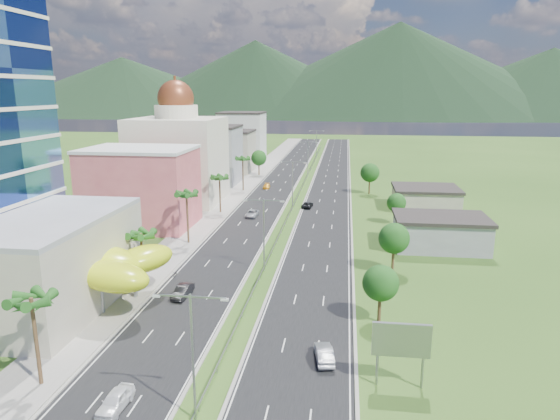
% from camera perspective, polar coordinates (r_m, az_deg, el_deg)
% --- Properties ---
extents(ground, '(500.00, 500.00, 0.00)m').
position_cam_1_polar(ground, '(66.10, -3.24, -9.93)').
color(ground, '#2D5119').
rests_on(ground, ground).
extents(road_left, '(11.00, 260.00, 0.04)m').
position_cam_1_polar(road_left, '(153.03, 0.22, 3.61)').
color(road_left, black).
rests_on(road_left, ground).
extents(road_right, '(11.00, 260.00, 0.04)m').
position_cam_1_polar(road_right, '(151.90, 5.86, 3.47)').
color(road_right, black).
rests_on(road_right, ground).
extents(sidewalk_left, '(7.00, 260.00, 0.12)m').
position_cam_1_polar(sidewalk_left, '(154.50, -3.28, 3.70)').
color(sidewalk_left, gray).
rests_on(sidewalk_left, ground).
extents(median_guardrail, '(0.10, 216.06, 0.76)m').
position_cam_1_polar(median_guardrail, '(134.52, 2.43, 2.49)').
color(median_guardrail, gray).
rests_on(median_guardrail, ground).
extents(streetlight_median_a, '(6.04, 0.25, 11.00)m').
position_cam_1_polar(streetlight_median_a, '(41.32, -10.00, -14.88)').
color(streetlight_median_a, gray).
rests_on(streetlight_median_a, ground).
extents(streetlight_median_b, '(6.04, 0.25, 11.00)m').
position_cam_1_polar(streetlight_median_b, '(73.16, -1.86, -1.98)').
color(streetlight_median_b, gray).
rests_on(streetlight_median_b, ground).
extents(streetlight_median_c, '(6.04, 0.25, 11.00)m').
position_cam_1_polar(streetlight_median_c, '(111.88, 1.45, 3.44)').
color(streetlight_median_c, gray).
rests_on(streetlight_median_c, ground).
extents(streetlight_median_d, '(6.04, 0.25, 11.00)m').
position_cam_1_polar(streetlight_median_d, '(156.22, 3.21, 6.29)').
color(streetlight_median_d, gray).
rests_on(streetlight_median_d, ground).
extents(streetlight_median_e, '(6.04, 0.25, 11.00)m').
position_cam_1_polar(streetlight_median_e, '(200.85, 4.19, 7.87)').
color(streetlight_median_e, gray).
rests_on(streetlight_median_e, ground).
extents(lime_canopy, '(18.00, 15.00, 7.40)m').
position_cam_1_polar(lime_canopy, '(67.32, -21.02, -5.85)').
color(lime_canopy, '#C5DA15').
rests_on(lime_canopy, ground).
extents(pink_shophouse, '(20.00, 15.00, 15.00)m').
position_cam_1_polar(pink_shophouse, '(101.48, -15.61, 2.34)').
color(pink_shophouse, '#C55158').
rests_on(pink_shophouse, ground).
extents(domed_building, '(20.00, 20.00, 28.70)m').
position_cam_1_polar(domed_building, '(122.10, -11.54, 6.21)').
color(domed_building, beige).
rests_on(domed_building, ground).
extents(midrise_grey, '(16.00, 15.00, 16.00)m').
position_cam_1_polar(midrise_grey, '(145.93, -7.94, 6.17)').
color(midrise_grey, gray).
rests_on(midrise_grey, ground).
extents(midrise_beige, '(16.00, 15.00, 13.00)m').
position_cam_1_polar(midrise_beige, '(167.27, -5.93, 6.63)').
color(midrise_beige, '#A49887').
rests_on(midrise_beige, ground).
extents(midrise_white, '(16.00, 15.00, 18.00)m').
position_cam_1_polar(midrise_white, '(189.33, -4.34, 8.22)').
color(midrise_white, silver).
rests_on(midrise_white, ground).
extents(billboard, '(5.20, 0.35, 6.20)m').
position_cam_1_polar(billboard, '(47.26, 13.69, -14.43)').
color(billboard, gray).
rests_on(billboard, ground).
extents(shed_near, '(15.00, 10.00, 5.00)m').
position_cam_1_polar(shed_near, '(89.37, 17.83, -2.59)').
color(shed_near, gray).
rests_on(shed_near, ground).
extents(shed_far, '(14.00, 12.00, 4.40)m').
position_cam_1_polar(shed_far, '(118.51, 16.29, 1.23)').
color(shed_far, '#A49887').
rests_on(shed_far, ground).
extents(palm_tree_a, '(3.60, 3.60, 9.10)m').
position_cam_1_polar(palm_tree_a, '(49.74, -26.53, -9.50)').
color(palm_tree_a, '#47301C').
rests_on(palm_tree_a, ground).
extents(palm_tree_b, '(3.60, 3.60, 8.10)m').
position_cam_1_polar(palm_tree_b, '(69.92, -15.61, -2.95)').
color(palm_tree_b, '#47301C').
rests_on(palm_tree_b, ground).
extents(palm_tree_c, '(3.60, 3.60, 9.60)m').
position_cam_1_polar(palm_tree_c, '(87.74, -10.63, 1.58)').
color(palm_tree_c, '#47301C').
rests_on(palm_tree_c, ground).
extents(palm_tree_d, '(3.60, 3.60, 8.60)m').
position_cam_1_polar(palm_tree_d, '(109.61, -6.92, 3.56)').
color(palm_tree_d, '#47301C').
rests_on(palm_tree_d, ground).
extents(palm_tree_e, '(3.60, 3.60, 9.40)m').
position_cam_1_polar(palm_tree_e, '(133.56, -4.29, 5.73)').
color(palm_tree_e, '#47301C').
rests_on(palm_tree_e, ground).
extents(leafy_tree_lfar, '(4.90, 4.90, 8.05)m').
position_cam_1_polar(leafy_tree_lfar, '(158.27, -2.43, 5.97)').
color(leafy_tree_lfar, '#47301C').
rests_on(leafy_tree_lfar, ground).
extents(leafy_tree_ra, '(4.20, 4.20, 6.90)m').
position_cam_1_polar(leafy_tree_ra, '(58.81, 11.43, -8.21)').
color(leafy_tree_ra, '#47301C').
rests_on(leafy_tree_ra, ground).
extents(leafy_tree_rb, '(4.55, 4.55, 7.47)m').
position_cam_1_polar(leafy_tree_rb, '(74.97, 12.91, -3.19)').
color(leafy_tree_rb, '#47301C').
rests_on(leafy_tree_rb, ground).
extents(leafy_tree_rc, '(3.85, 3.85, 6.33)m').
position_cam_1_polar(leafy_tree_rc, '(102.47, 13.17, 0.80)').
color(leafy_tree_rc, '#47301C').
rests_on(leafy_tree_rc, ground).
extents(leafy_tree_rd, '(4.90, 4.90, 8.05)m').
position_cam_1_polar(leafy_tree_rd, '(131.36, 10.24, 4.22)').
color(leafy_tree_rd, '#47301C').
rests_on(leafy_tree_rd, ground).
extents(mountain_ridge, '(860.00, 140.00, 90.00)m').
position_cam_1_polar(mountain_ridge, '(512.54, 13.11, 10.20)').
color(mountain_ridge, black).
rests_on(mountain_ridge, ground).
extents(car_white_near_left, '(2.03, 4.58, 1.53)m').
position_cam_1_polar(car_white_near_left, '(47.07, -18.31, -19.98)').
color(car_white_near_left, white).
rests_on(car_white_near_left, road_left).
extents(car_dark_left, '(1.90, 4.70, 1.52)m').
position_cam_1_polar(car_dark_left, '(67.04, -11.06, -9.09)').
color(car_dark_left, black).
rests_on(car_dark_left, road_left).
extents(car_silver_mid_left, '(2.39, 5.05, 1.39)m').
position_cam_1_polar(car_silver_mid_left, '(106.47, -3.21, -0.40)').
color(car_silver_mid_left, '#ADB1B5').
rests_on(car_silver_mid_left, road_left).
extents(car_yellow_far_left, '(1.96, 4.37, 1.24)m').
position_cam_1_polar(car_yellow_far_left, '(137.37, -1.54, 2.74)').
color(car_yellow_far_left, orange).
rests_on(car_yellow_far_left, road_left).
extents(car_silver_right, '(2.34, 4.82, 1.52)m').
position_cam_1_polar(car_silver_right, '(51.75, 5.07, -16.02)').
color(car_silver_right, '#A7A9AF').
rests_on(car_silver_right, road_right).
extents(car_dark_far_right, '(2.61, 4.89, 1.31)m').
position_cam_1_polar(car_dark_far_right, '(114.91, 3.13, 0.61)').
color(car_dark_far_right, black).
rests_on(car_dark_far_right, road_right).
extents(motorcycle, '(0.70, 1.85, 1.16)m').
position_cam_1_polar(motorcycle, '(74.05, -11.88, -7.07)').
color(motorcycle, black).
rests_on(motorcycle, road_left).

